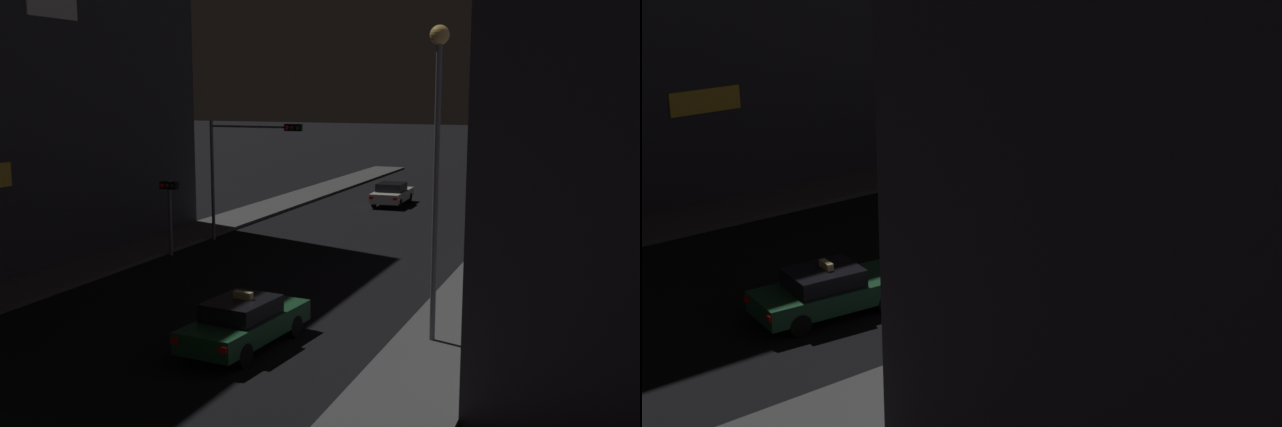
% 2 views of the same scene
% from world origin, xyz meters
% --- Properties ---
extents(sidewalk_left, '(2.82, 61.27, 0.16)m').
position_xyz_m(sidewalk_left, '(-7.69, 28.64, 0.08)').
color(sidewalk_left, '#4C4C4C').
rests_on(sidewalk_left, ground_plane).
extents(sidewalk_right, '(2.82, 61.27, 0.16)m').
position_xyz_m(sidewalk_right, '(7.69, 28.64, 0.08)').
color(sidewalk_right, '#4C4C4C').
rests_on(sidewalk_right, ground_plane).
extents(taxi, '(2.20, 4.59, 1.62)m').
position_xyz_m(taxi, '(2.49, 10.84, 0.74)').
color(taxi, '#1E512D').
rests_on(taxi, ground_plane).
extents(far_car, '(1.96, 4.51, 1.42)m').
position_xyz_m(far_car, '(-1.16, 37.82, 0.73)').
color(far_car, silver).
rests_on(far_car, ground_plane).
extents(traffic_light_overhead, '(4.73, 0.42, 5.75)m').
position_xyz_m(traffic_light_overhead, '(-4.29, 23.90, 4.14)').
color(traffic_light_overhead, slate).
rests_on(traffic_light_overhead, ground_plane).
extents(traffic_light_left_kerb, '(0.80, 0.42, 3.34)m').
position_xyz_m(traffic_light_left_kerb, '(-6.03, 20.17, 2.42)').
color(traffic_light_left_kerb, slate).
rests_on(traffic_light_left_kerb, ground_plane).
extents(street_lamp_near_block, '(0.53, 0.53, 8.71)m').
position_xyz_m(street_lamp_near_block, '(7.35, 12.95, 6.05)').
color(street_lamp_near_block, slate).
rests_on(street_lamp_near_block, sidewalk_right).
extents(street_lamp_far_block, '(0.55, 0.55, 8.99)m').
position_xyz_m(street_lamp_far_block, '(7.11, 31.88, 6.37)').
color(street_lamp_far_block, slate).
rests_on(street_lamp_far_block, sidewalk_right).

